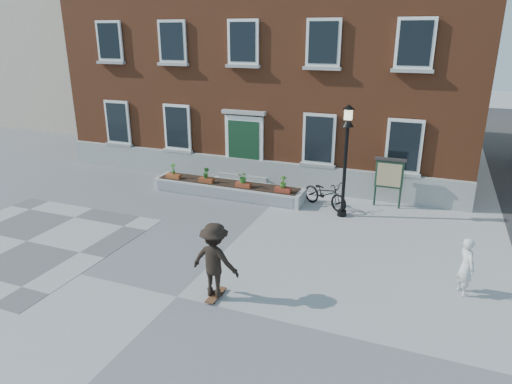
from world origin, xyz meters
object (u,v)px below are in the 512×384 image
at_px(notice_board, 389,174).
at_px(skateboarder, 215,260).
at_px(bystander, 466,266).
at_px(lamp_post, 346,146).
at_px(bicycle, 325,194).

distance_m(notice_board, skateboarder, 8.50).
relative_size(bystander, skateboarder, 0.76).
height_order(lamp_post, notice_board, lamp_post).
distance_m(lamp_post, skateboarder, 6.81).
xyz_separation_m(bicycle, notice_board, (2.13, 0.89, 0.74)).
height_order(bicycle, skateboarder, skateboarder).
relative_size(bicycle, notice_board, 1.07).
bearing_deg(notice_board, lamp_post, -132.13).
bearing_deg(skateboarder, notice_board, 68.29).
bearing_deg(bystander, skateboarder, 85.57).
bearing_deg(skateboarder, lamp_post, 74.40).
bearing_deg(bystander, notice_board, -3.48).
height_order(lamp_post, skateboarder, lamp_post).
bearing_deg(skateboarder, bystander, 23.43).
relative_size(lamp_post, skateboarder, 2.01).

